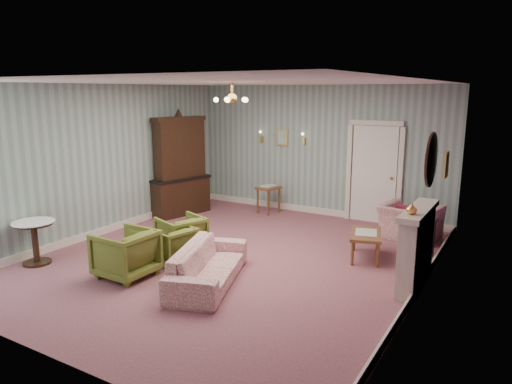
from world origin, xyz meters
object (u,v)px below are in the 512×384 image
Objects in this scene: olive_chair_a at (126,251)px; wingback_chair at (411,216)px; olive_chair_c at (181,233)px; fireplace at (416,247)px; pedestal_table at (35,243)px; sofa_chintz at (208,258)px; olive_chair_b at (173,243)px; dresser at (180,163)px; coffee_table at (365,245)px; side_table_black at (419,238)px.

olive_chair_a is 5.24m from wingback_chair.
fireplace reaches higher than olive_chair_c.
olive_chair_a reaches higher than pedestal_table.
sofa_chintz is at bearing 71.04° from wingback_chair.
fireplace is (3.82, 0.59, 0.22)m from olive_chair_c.
olive_chair_b is 0.47× the size of fireplace.
olive_chair_c is at bearing 51.39° from wingback_chair.
wingback_chair is (3.27, 4.09, 0.04)m from olive_chair_a.
dresser reaches higher than olive_chair_a.
dresser is 4.70m from coffee_table.
dresser reaches higher than olive_chair_c.
fireplace is (3.65, 1.02, 0.25)m from olive_chair_b.
coffee_table is (2.69, 1.76, -0.10)m from olive_chair_b.
sofa_chintz is 2.87× the size of side_table_black.
olive_chair_c is (0.02, 1.28, -0.04)m from olive_chair_a.
olive_chair_c is 4.30m from wingback_chair.
dresser reaches higher than side_table_black.
olive_chair_a is at bearing 19.22° from olive_chair_c.
sofa_chintz is at bearing 15.41° from pedestal_table.
sofa_chintz is 2.15× the size of coffee_table.
olive_chair_a is at bearing -137.79° from coffee_table.
coffee_table is (-0.39, -1.48, -0.22)m from wingback_chair.
olive_chair_c is at bearing -146.37° from olive_chair_b.
olive_chair_c is at bearing 35.51° from sofa_chintz.
side_table_black is (-0.21, 1.27, -0.25)m from fireplace.
fireplace is (3.84, 1.87, 0.18)m from olive_chair_a.
dresser is at bearing -130.86° from olive_chair_b.
wingback_chair is 1.55m from coffee_table.
olive_chair_a is 0.42× the size of sofa_chintz.
pedestal_table is (0.00, -3.68, -0.81)m from dresser.
coffee_table is at bearing 135.35° from olive_chair_c.
olive_chair_c is 3.87m from fireplace.
fireplace reaches higher than olive_chair_b.
sofa_chintz is 2.67× the size of pedestal_table.
side_table_black is 6.34m from pedestal_table.
olive_chair_c reaches higher than coffee_table.
sofa_chintz is (1.21, 0.44, -0.02)m from olive_chair_a.
dresser is 5.73m from fireplace.
coffee_table is at bearing 142.34° from fireplace.
side_table_black is at bearing -61.33° from sofa_chintz.
olive_chair_a is 1.70m from pedestal_table.
side_table_black reaches higher than olive_chair_b.
olive_chair_b is 0.73× the size of coffee_table.
wingback_chair is 1.52× the size of side_table_black.
pedestal_table is at bearing -77.09° from olive_chair_a.
sofa_chintz is 0.82× the size of dresser.
olive_chair_a is 1.11× the size of pedestal_table.
olive_chair_b is 0.34× the size of sofa_chintz.
side_table_black is at bearing 131.79° from olive_chair_a.
pedestal_table is (-1.67, -0.35, -0.04)m from olive_chair_a.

